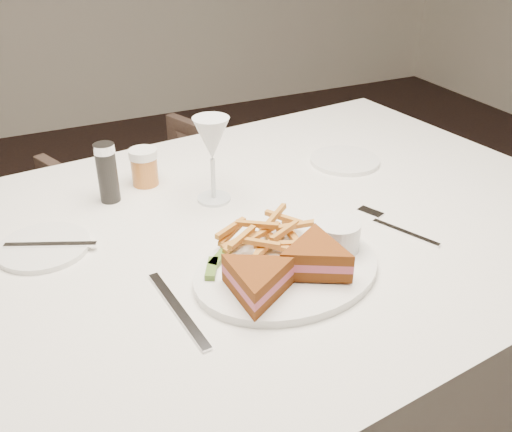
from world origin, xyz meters
name	(u,v)px	position (x,y,z in m)	size (l,w,h in m)	color
ground	(288,384)	(0.00, 0.00, 0.00)	(5.00, 5.00, 0.00)	black
table	(246,373)	(-0.25, -0.25, 0.38)	(1.41, 0.94, 0.75)	silver
chair_far	(164,214)	(-0.17, 0.64, 0.31)	(0.60, 0.56, 0.61)	#4B382E
table_setting	(253,228)	(-0.26, -0.31, 0.79)	(0.84, 0.60, 0.18)	white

